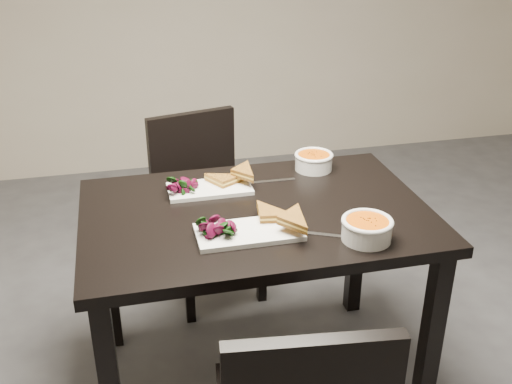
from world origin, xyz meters
TOP-DOWN VIEW (x-y plane):
  - table at (-0.49, 0.27)m, footprint 1.20×0.80m
  - chair_far at (-0.57, 0.97)m, footprint 0.51×0.51m
  - plate_near at (-0.55, 0.11)m, footprint 0.34×0.17m
  - sandwich_near at (-0.48, 0.12)m, footprint 0.19×0.15m
  - salad_near at (-0.65, 0.11)m, footprint 0.11×0.10m
  - soup_bowl_near at (-0.19, -0.01)m, footprint 0.16×0.16m
  - cutlery_near at (-0.34, 0.06)m, footprint 0.17×0.09m
  - plate_far at (-0.62, 0.46)m, footprint 0.31×0.15m
  - sandwich_far at (-0.55, 0.44)m, footprint 0.19×0.18m
  - salad_far at (-0.72, 0.46)m, footprint 0.10×0.09m
  - soup_bowl_far at (-0.18, 0.56)m, footprint 0.15×0.15m
  - cutlery_far at (-0.37, 0.48)m, footprint 0.18×0.02m

SIDE VIEW (x-z plane):
  - chair_far at x=-0.57m, z-range 0.06..0.91m
  - table at x=-0.49m, z-range 0.28..1.03m
  - cutlery_near at x=-0.34m, z-range 0.75..0.75m
  - cutlery_far at x=-0.37m, z-range 0.75..0.75m
  - plate_far at x=-0.62m, z-range 0.75..0.77m
  - plate_near at x=-0.55m, z-range 0.75..0.77m
  - salad_far at x=-0.72m, z-range 0.77..0.81m
  - soup_bowl_far at x=-0.18m, z-range 0.75..0.82m
  - sandwich_far at x=-0.55m, z-range 0.77..0.82m
  - salad_near at x=-0.65m, z-range 0.77..0.81m
  - soup_bowl_near at x=-0.19m, z-range 0.75..0.83m
  - sandwich_near at x=-0.48m, z-range 0.77..0.82m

